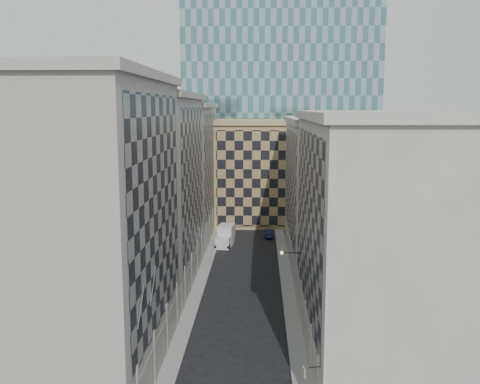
# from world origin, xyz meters

# --- Properties ---
(sidewalk_west) EXTENTS (1.50, 100.00, 0.15)m
(sidewalk_west) POSITION_xyz_m (-5.25, 30.00, 0.07)
(sidewalk_west) COLOR gray
(sidewalk_west) RESTS_ON ground
(sidewalk_east) EXTENTS (1.50, 100.00, 0.15)m
(sidewalk_east) POSITION_xyz_m (5.25, 30.00, 0.07)
(sidewalk_east) COLOR gray
(sidewalk_east) RESTS_ON ground
(bldg_left_a) EXTENTS (10.80, 22.80, 23.70)m
(bldg_left_a) POSITION_xyz_m (-10.88, 11.00, 11.82)
(bldg_left_a) COLOR #A39B92
(bldg_left_a) RESTS_ON ground
(bldg_left_b) EXTENTS (10.80, 22.80, 22.70)m
(bldg_left_b) POSITION_xyz_m (-10.88, 33.00, 11.32)
(bldg_left_b) COLOR #9C9891
(bldg_left_b) RESTS_ON ground
(bldg_left_c) EXTENTS (10.80, 22.80, 21.70)m
(bldg_left_c) POSITION_xyz_m (-10.88, 55.00, 10.83)
(bldg_left_c) COLOR #A39B92
(bldg_left_c) RESTS_ON ground
(bldg_right_a) EXTENTS (10.80, 26.80, 20.70)m
(bldg_right_a) POSITION_xyz_m (10.88, 15.00, 10.32)
(bldg_right_a) COLOR #AAA59C
(bldg_right_a) RESTS_ON ground
(bldg_right_b) EXTENTS (10.80, 28.80, 19.70)m
(bldg_right_b) POSITION_xyz_m (10.89, 42.00, 9.85)
(bldg_right_b) COLOR #AAA59C
(bldg_right_b) RESTS_ON ground
(tan_block) EXTENTS (16.80, 14.80, 18.80)m
(tan_block) POSITION_xyz_m (2.00, 67.90, 9.44)
(tan_block) COLOR tan
(tan_block) RESTS_ON ground
(church_tower) EXTENTS (7.20, 7.20, 51.50)m
(church_tower) POSITION_xyz_m (0.00, 82.00, 26.95)
(church_tower) COLOR #322B27
(church_tower) RESTS_ON ground
(flagpoles_left) EXTENTS (0.10, 6.33, 2.33)m
(flagpoles_left) POSITION_xyz_m (-5.90, 6.00, 8.00)
(flagpoles_left) COLOR gray
(flagpoles_left) RESTS_ON ground
(bracket_lamp) EXTENTS (1.98, 0.36, 0.36)m
(bracket_lamp) POSITION_xyz_m (4.38, 24.00, 6.20)
(bracket_lamp) COLOR black
(bracket_lamp) RESTS_ON ground
(box_truck) EXTENTS (2.88, 5.69, 2.99)m
(box_truck) POSITION_xyz_m (-3.37, 50.57, 1.30)
(box_truck) COLOR white
(box_truck) RESTS_ON ground
(dark_car) EXTENTS (1.29, 3.69, 1.21)m
(dark_car) POSITION_xyz_m (3.42, 55.62, 0.61)
(dark_car) COLOR black
(dark_car) RESTS_ON ground
(shop_sign) EXTENTS (1.14, 0.63, 0.70)m
(shop_sign) POSITION_xyz_m (4.98, 3.46, 3.84)
(shop_sign) COLOR black
(shop_sign) RESTS_ON ground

